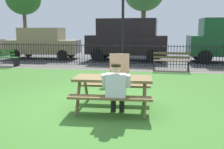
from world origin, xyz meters
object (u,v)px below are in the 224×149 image
picnic_table_foreground (113,84)px  lamp_post_walkway (123,14)px  park_bench_left (3,58)px  adult_at_table (116,87)px  parked_car_center (127,39)px  pizza_box_open (119,72)px  park_bench_center (171,61)px  parked_car_left (43,43)px

picnic_table_foreground → lamp_post_walkway: (-0.51, 5.73, 1.92)m
picnic_table_foreground → park_bench_left: bearing=138.5°
adult_at_table → lamp_post_walkway: size_ratio=0.29×
picnic_table_foreground → parked_car_center: parked_car_center is taller
pizza_box_open → park_bench_center: pizza_box_open is taller
picnic_table_foreground → adult_at_table: (0.16, -0.49, 0.06)m
pizza_box_open → lamp_post_walkway: size_ratio=0.13×
adult_at_table → picnic_table_foreground: bearing=107.5°
pizza_box_open → parked_car_center: 9.26m
park_bench_left → parked_car_left: bearing=79.0°
adult_at_table → parked_car_left: parked_car_left is taller
pizza_box_open → lamp_post_walkway: (-0.63, 5.62, 1.65)m
lamp_post_walkway → parked_car_center: 3.79m
lamp_post_walkway → pizza_box_open: bearing=-83.6°
park_bench_left → park_bench_center: (8.40, -0.00, 0.00)m
picnic_table_foreground → park_bench_left: size_ratio=1.15×
pizza_box_open → picnic_table_foreground: bearing=-138.3°
adult_at_table → park_bench_left: bearing=136.9°
parked_car_left → adult_at_table: bearing=-57.7°
park_bench_center → pizza_box_open: bearing=-105.1°
park_bench_left → parked_car_center: parked_car_center is taller
pizza_box_open → parked_car_center: bearing=95.1°
lamp_post_walkway → parked_car_left: size_ratio=0.92×
lamp_post_walkway → parked_car_left: (-5.53, 3.58, -1.51)m
pizza_box_open → park_bench_center: 6.06m
parked_car_left → parked_car_center: size_ratio=0.93×
park_bench_center → parked_car_center: size_ratio=0.34×
picnic_table_foreground → adult_at_table: bearing=-72.5°
park_bench_left → pizza_box_open: bearing=-40.5°
parked_car_left → picnic_table_foreground: bearing=-57.0°
picnic_table_foreground → parked_car_left: (-6.05, 9.31, 0.41)m
picnic_table_foreground → adult_at_table: 0.52m
park_bench_left → adult_at_table: bearing=-43.1°
picnic_table_foreground → parked_car_left: size_ratio=0.42×
park_bench_center → park_bench_left: bearing=180.0°
park_bench_left → parked_car_left: size_ratio=0.36×
park_bench_center → parked_car_center: 4.24m
picnic_table_foreground → park_bench_center: 6.17m
park_bench_center → parked_car_left: size_ratio=0.36×
adult_at_table → parked_car_center: size_ratio=0.25×
park_bench_left → park_bench_center: size_ratio=1.01×
pizza_box_open → lamp_post_walkway: bearing=96.4°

